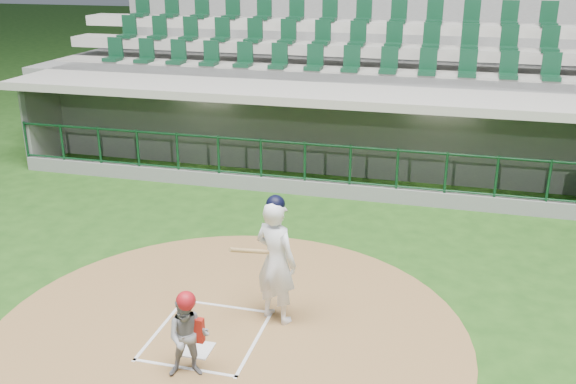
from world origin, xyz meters
name	(u,v)px	position (x,y,z in m)	size (l,w,h in m)	color
ground	(214,325)	(0.00, 0.00, 0.00)	(120.00, 120.00, 0.00)	#1C4313
dirt_circle	(228,335)	(0.30, -0.20, 0.01)	(7.20, 7.20, 0.01)	brown
home_plate	(197,349)	(0.00, -0.70, 0.02)	(0.43, 0.43, 0.02)	silver
batter_box_chalk	(207,335)	(0.00, -0.30, 0.02)	(1.55, 1.80, 0.01)	silver
dugout_structure	(324,136)	(0.05, 7.83, 0.96)	(16.40, 3.70, 3.00)	slate
seating_deck	(343,94)	(0.00, 10.91, 1.42)	(17.00, 6.72, 5.15)	slate
batter	(276,260)	(0.87, 0.42, 1.03)	(0.96, 1.00, 2.05)	white
catcher	(188,334)	(0.13, -1.24, 0.63)	(0.68, 0.60, 1.26)	gray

